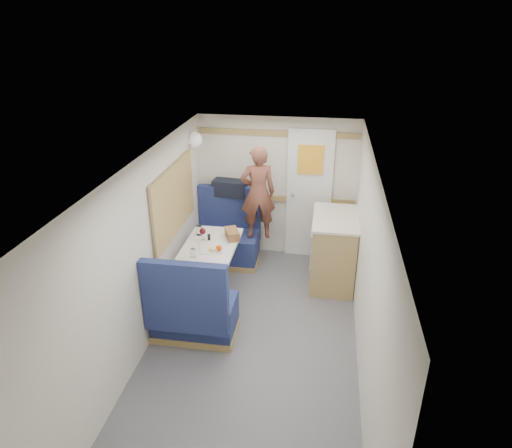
% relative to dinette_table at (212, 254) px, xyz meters
% --- Properties ---
extents(floor, '(4.50, 4.50, 0.00)m').
position_rel_dinette_table_xyz_m(floor, '(0.65, -1.00, -0.57)').
color(floor, '#515156').
rests_on(floor, ground).
extents(ceiling, '(4.50, 4.50, 0.00)m').
position_rel_dinette_table_xyz_m(ceiling, '(0.65, -1.00, 1.43)').
color(ceiling, silver).
rests_on(ceiling, wall_back).
extents(wall_back, '(2.20, 0.02, 2.00)m').
position_rel_dinette_table_xyz_m(wall_back, '(0.65, 1.25, 0.43)').
color(wall_back, silver).
rests_on(wall_back, floor).
extents(wall_left, '(0.02, 4.50, 2.00)m').
position_rel_dinette_table_xyz_m(wall_left, '(-0.45, -1.00, 0.43)').
color(wall_left, silver).
rests_on(wall_left, floor).
extents(wall_right, '(0.02, 4.50, 2.00)m').
position_rel_dinette_table_xyz_m(wall_right, '(1.75, -1.00, 0.43)').
color(wall_right, silver).
rests_on(wall_right, floor).
extents(oak_trim_low, '(2.15, 0.02, 0.08)m').
position_rel_dinette_table_xyz_m(oak_trim_low, '(0.65, 1.23, 0.28)').
color(oak_trim_low, '#9B7F46').
rests_on(oak_trim_low, wall_back).
extents(oak_trim_high, '(2.15, 0.02, 0.08)m').
position_rel_dinette_table_xyz_m(oak_trim_high, '(0.65, 1.23, 1.21)').
color(oak_trim_high, '#9B7F46').
rests_on(oak_trim_high, wall_back).
extents(side_window, '(0.04, 1.30, 0.72)m').
position_rel_dinette_table_xyz_m(side_window, '(-0.43, 0.00, 0.68)').
color(side_window, '#9AA58C').
rests_on(side_window, wall_left).
extents(rear_door, '(0.62, 0.12, 1.86)m').
position_rel_dinette_table_xyz_m(rear_door, '(1.10, 1.22, 0.41)').
color(rear_door, white).
rests_on(rear_door, wall_back).
extents(dinette_table, '(0.62, 0.92, 0.72)m').
position_rel_dinette_table_xyz_m(dinette_table, '(0.00, 0.00, 0.00)').
color(dinette_table, white).
rests_on(dinette_table, floor).
extents(bench_far, '(0.90, 0.59, 1.05)m').
position_rel_dinette_table_xyz_m(bench_far, '(-0.00, 0.86, -0.27)').
color(bench_far, navy).
rests_on(bench_far, floor).
extents(bench_near, '(0.90, 0.59, 1.05)m').
position_rel_dinette_table_xyz_m(bench_near, '(-0.00, -0.86, -0.27)').
color(bench_near, navy).
rests_on(bench_near, floor).
extents(ledge, '(0.90, 0.14, 0.04)m').
position_rel_dinette_table_xyz_m(ledge, '(-0.00, 1.12, 0.31)').
color(ledge, '#9B7F46').
rests_on(ledge, bench_far).
extents(dome_light, '(0.20, 0.20, 0.20)m').
position_rel_dinette_table_xyz_m(dome_light, '(-0.39, 0.85, 1.18)').
color(dome_light, white).
rests_on(dome_light, wall_left).
extents(galley_counter, '(0.57, 0.92, 0.92)m').
position_rel_dinette_table_xyz_m(galley_counter, '(1.47, 0.55, -0.10)').
color(galley_counter, '#9B7F46').
rests_on(galley_counter, floor).
extents(person, '(0.52, 0.41, 1.27)m').
position_rel_dinette_table_xyz_m(person, '(0.45, 0.80, 0.52)').
color(person, brown).
rests_on(person, bench_far).
extents(duffel_bag, '(0.49, 0.27, 0.22)m').
position_rel_dinette_table_xyz_m(duffel_bag, '(0.00, 1.12, 0.45)').
color(duffel_bag, black).
rests_on(duffel_bag, ledge).
extents(tray, '(0.34, 0.39, 0.02)m').
position_rel_dinette_table_xyz_m(tray, '(0.03, -0.12, 0.16)').
color(tray, white).
rests_on(tray, dinette_table).
extents(orange_fruit, '(0.07, 0.07, 0.07)m').
position_rel_dinette_table_xyz_m(orange_fruit, '(0.15, -0.21, 0.21)').
color(orange_fruit, '#D96609').
rests_on(orange_fruit, tray).
extents(cheese_block, '(0.10, 0.06, 0.04)m').
position_rel_dinette_table_xyz_m(cheese_block, '(0.09, -0.22, 0.19)').
color(cheese_block, '#E0CC81').
rests_on(cheese_block, tray).
extents(wine_glass, '(0.08, 0.08, 0.17)m').
position_rel_dinette_table_xyz_m(wine_glass, '(-0.11, 0.04, 0.28)').
color(wine_glass, white).
rests_on(wine_glass, dinette_table).
extents(tumbler_left, '(0.06, 0.06, 0.10)m').
position_rel_dinette_table_xyz_m(tumbler_left, '(-0.11, -0.37, 0.20)').
color(tumbler_left, silver).
rests_on(tumbler_left, dinette_table).
extents(tumbler_mid, '(0.07, 0.07, 0.12)m').
position_rel_dinette_table_xyz_m(tumbler_mid, '(-0.20, 0.20, 0.21)').
color(tumbler_mid, white).
rests_on(tumbler_mid, dinette_table).
extents(beer_glass, '(0.06, 0.06, 0.10)m').
position_rel_dinette_table_xyz_m(beer_glass, '(0.22, 0.22, 0.20)').
color(beer_glass, '#934F15').
rests_on(beer_glass, dinette_table).
extents(pepper_grinder, '(0.04, 0.04, 0.09)m').
position_rel_dinette_table_xyz_m(pepper_grinder, '(-0.03, 0.04, 0.20)').
color(pepper_grinder, black).
rests_on(pepper_grinder, dinette_table).
extents(salt_grinder, '(0.03, 0.03, 0.08)m').
position_rel_dinette_table_xyz_m(salt_grinder, '(-0.05, 0.09, 0.20)').
color(salt_grinder, silver).
rests_on(salt_grinder, dinette_table).
extents(bread_loaf, '(0.23, 0.29, 0.11)m').
position_rel_dinette_table_xyz_m(bread_loaf, '(0.22, 0.17, 0.21)').
color(bread_loaf, brown).
rests_on(bread_loaf, dinette_table).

